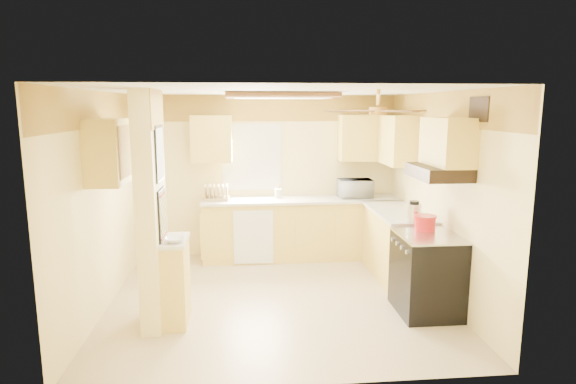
{
  "coord_description": "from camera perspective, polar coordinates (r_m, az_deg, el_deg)",
  "views": [
    {
      "loc": [
        -0.38,
        -5.58,
        2.33
      ],
      "look_at": [
        0.17,
        0.35,
        1.27
      ],
      "focal_mm": 30.0,
      "sensor_mm": 36.0,
      "label": 1
    }
  ],
  "objects": [
    {
      "name": "dishwasher_panel",
      "position": [
        7.13,
        -4.11,
        -5.36
      ],
      "size": [
        0.58,
        0.02,
        0.8
      ],
      "primitive_type": "cube",
      "color": "white",
      "rests_on": "lower_cabinets_back"
    },
    {
      "name": "stove",
      "position": [
        5.75,
        16.12,
        -9.27
      ],
      "size": [
        0.68,
        0.77,
        0.92
      ],
      "color": "black",
      "rests_on": "floor"
    },
    {
      "name": "wall_front",
      "position": [
        3.85,
        0.57,
        -6.12
      ],
      "size": [
        4.0,
        0.0,
        4.0
      ],
      "primitive_type": "plane",
      "rotation": [
        -1.57,
        0.0,
        0.0
      ],
      "color": "#FBE699",
      "rests_on": "floor"
    },
    {
      "name": "poster_menu",
      "position": [
        5.12,
        -14.98,
        4.42
      ],
      "size": [
        0.02,
        0.42,
        0.57
      ],
      "color": "black",
      "rests_on": "partition_column"
    },
    {
      "name": "wallpaper_border",
      "position": [
        7.47,
        -2.46,
        9.89
      ],
      "size": [
        4.0,
        0.02,
        0.4
      ],
      "primitive_type": "cube",
      "color": "yellow",
      "rests_on": "wall_back"
    },
    {
      "name": "upper_cab_left_wall",
      "position": [
        5.54,
        -20.48,
        4.53
      ],
      "size": [
        0.35,
        0.75,
        0.7
      ],
      "primitive_type": "cube",
      "color": "#FDDB66",
      "rests_on": "wall_left"
    },
    {
      "name": "ceiling_light_panel",
      "position": [
        6.1,
        -0.83,
        11.31
      ],
      "size": [
        1.35,
        0.95,
        0.06
      ],
      "color": "brown",
      "rests_on": "ceiling"
    },
    {
      "name": "dutch_oven",
      "position": [
        5.8,
        15.93,
        -3.5
      ],
      "size": [
        0.26,
        0.26,
        0.17
      ],
      "color": "red",
      "rests_on": "stove"
    },
    {
      "name": "upper_cab_back_right",
      "position": [
        7.57,
        9.5,
        6.35
      ],
      "size": [
        0.9,
        0.35,
        0.7
      ],
      "primitive_type": "cube",
      "color": "#FDDB66",
      "rests_on": "wall_back"
    },
    {
      "name": "ledge_top",
      "position": [
        5.28,
        -13.36,
        -5.64
      ],
      "size": [
        0.28,
        0.58,
        0.04
      ],
      "primitive_type": "cube",
      "color": "silver",
      "rests_on": "partition_ledge"
    },
    {
      "name": "poster_nashville",
      "position": [
        5.23,
        -14.66,
        -2.68
      ],
      "size": [
        0.02,
        0.42,
        0.57
      ],
      "color": "black",
      "rests_on": "partition_column"
    },
    {
      "name": "wall_left",
      "position": [
        5.91,
        -21.14,
        -1.09
      ],
      "size": [
        0.0,
        3.8,
        3.8
      ],
      "primitive_type": "plane",
      "rotation": [
        1.57,
        0.0,
        1.57
      ],
      "color": "#FBE699",
      "rests_on": "floor"
    },
    {
      "name": "partition_ledge",
      "position": [
        5.42,
        -13.15,
        -10.43
      ],
      "size": [
        0.25,
        0.55,
        0.9
      ],
      "primitive_type": "cube",
      "color": "#FDDB66",
      "rests_on": "floor"
    },
    {
      "name": "wall_back",
      "position": [
        7.57,
        -2.4,
        1.91
      ],
      "size": [
        4.0,
        0.0,
        4.0
      ],
      "primitive_type": "plane",
      "rotation": [
        1.57,
        0.0,
        0.0
      ],
      "color": "#FBE699",
      "rests_on": "floor"
    },
    {
      "name": "countertop_back",
      "position": [
        7.36,
        1.63,
        -0.92
      ],
      "size": [
        3.04,
        0.64,
        0.04
      ],
      "primitive_type": "cube",
      "color": "silver",
      "rests_on": "lower_cabinets_back"
    },
    {
      "name": "upper_cab_right",
      "position": [
        7.2,
        12.6,
        6.06
      ],
      "size": [
        0.35,
        1.0,
        0.7
      ],
      "primitive_type": "cube",
      "color": "#FDDB66",
      "rests_on": "wall_right"
    },
    {
      "name": "bowl",
      "position": [
        5.14,
        -13.24,
        -5.54
      ],
      "size": [
        0.25,
        0.25,
        0.05
      ],
      "primitive_type": "imported",
      "rotation": [
        0.0,
        0.0,
        0.24
      ],
      "color": "white",
      "rests_on": "ledge_top"
    },
    {
      "name": "ceiling_fan",
      "position": [
        5.07,
        10.61,
        9.47
      ],
      "size": [
        1.15,
        1.15,
        0.26
      ],
      "color": "gold",
      "rests_on": "ceiling"
    },
    {
      "name": "partition_column",
      "position": [
        5.23,
        -15.89,
        -2.16
      ],
      "size": [
        0.2,
        0.7,
        2.5
      ],
      "primitive_type": "cube",
      "color": "#FBE699",
      "rests_on": "floor"
    },
    {
      "name": "kettle",
      "position": [
        6.02,
        14.7,
        -2.36
      ],
      "size": [
        0.17,
        0.17,
        0.26
      ],
      "color": "silver",
      "rests_on": "countertop_right"
    },
    {
      "name": "dish_rack",
      "position": [
        7.33,
        -8.52,
        -0.28
      ],
      "size": [
        0.4,
        0.31,
        0.22
      ],
      "color": "tan",
      "rests_on": "countertop_back"
    },
    {
      "name": "floor",
      "position": [
        6.06,
        -1.35,
        -12.49
      ],
      "size": [
        4.0,
        4.0,
        0.0
      ],
      "primitive_type": "plane",
      "color": "beige",
      "rests_on": "ground"
    },
    {
      "name": "range_hood",
      "position": [
        5.51,
        17.39,
        2.27
      ],
      "size": [
        0.5,
        0.76,
        0.14
      ],
      "primitive_type": "cube",
      "color": "black",
      "rests_on": "upper_cab_over_stove"
    },
    {
      "name": "window",
      "position": [
        7.51,
        -4.33,
        4.13
      ],
      "size": [
        0.92,
        0.02,
        1.02
      ],
      "color": "white",
      "rests_on": "wall_back"
    },
    {
      "name": "vent_grate",
      "position": [
        5.24,
        21.72,
        9.11
      ],
      "size": [
        0.02,
        0.4,
        0.25
      ],
      "primitive_type": "cube",
      "color": "black",
      "rests_on": "wall_right"
    },
    {
      "name": "upper_cab_over_stove",
      "position": [
        5.51,
        18.39,
        5.67
      ],
      "size": [
        0.35,
        0.76,
        0.52
      ],
      "primitive_type": "cube",
      "color": "#FDDB66",
      "rests_on": "wall_right"
    },
    {
      "name": "utensil_crock",
      "position": [
        7.4,
        -1.17,
        -0.14
      ],
      "size": [
        0.11,
        0.11,
        0.21
      ],
      "color": "white",
      "rests_on": "countertop_back"
    },
    {
      "name": "lower_cabinets_right",
      "position": [
        6.79,
        12.82,
        -6.21
      ],
      "size": [
        0.6,
        1.4,
        0.9
      ],
      "primitive_type": "cube",
      "color": "#FDDB66",
      "rests_on": "floor"
    },
    {
      "name": "upper_cab_back_left",
      "position": [
        7.34,
        -9.05,
        6.25
      ],
      "size": [
        0.6,
        0.35,
        0.7
      ],
      "primitive_type": "cube",
      "color": "#FDDB66",
      "rests_on": "wall_back"
    },
    {
      "name": "ceiling",
      "position": [
        5.6,
        -1.46,
        11.87
      ],
      "size": [
        4.0,
        4.0,
        0.0
      ],
      "primitive_type": "plane",
      "rotation": [
        3.14,
        0.0,
        0.0
      ],
      "color": "white",
      "rests_on": "wall_back"
    },
    {
      "name": "microwave",
      "position": [
        7.49,
        7.97,
        0.43
      ],
      "size": [
        0.51,
        0.35,
        0.28
      ],
      "primitive_type": "imported",
      "rotation": [
        0.0,
        0.0,
        3.16
      ],
      "color": "white",
      "rests_on": "countertop_back"
    },
    {
      "name": "wall_right",
      "position": [
        6.16,
        17.48,
        -0.43
      ],
      "size": [
        0.0,
        3.8,
        3.8
      ],
      "primitive_type": "plane",
      "rotation": [
        1.57,
        0.0,
        -1.57
      ],
      "color": "#FBE699",
      "rests_on": "floor"
    },
    {
      "name": "countertop_right",
      "position": [
        6.67,
        12.89,
        -2.33
      ],
      "size": [
        0.64,
        1.44,
        0.04
      ],
      "primitive_type": "cube",
      "color": "silver",
      "rests_on": "lower_cabinets_right"
    },
    {
      "name": "lower_cabinets_back",
      "position": [
        7.47,
        1.6,
        -4.45
      ],
      "size": [
        3.0,
        0.6,
        0.9
      ],
      "primitive_type": "cube",
      "color": "#FDDB66",
      "rests_on": "floor"
    }
  ]
}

